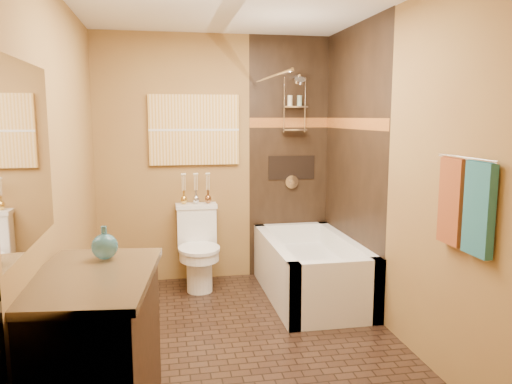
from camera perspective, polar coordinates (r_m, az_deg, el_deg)
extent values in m
plane|color=black|center=(4.00, -2.02, -16.24)|extent=(3.00, 3.00, 0.00)
cube|color=olive|center=(3.68, -20.95, 1.29)|extent=(0.02, 3.00, 2.50)
cube|color=olive|center=(4.02, 15.07, 2.14)|extent=(0.02, 3.00, 2.50)
cube|color=olive|center=(5.14, -4.64, 3.76)|extent=(2.40, 0.02, 2.50)
cube|color=olive|center=(2.20, 3.75, -2.72)|extent=(2.40, 0.02, 2.50)
cube|color=black|center=(5.27, 3.81, 3.89)|extent=(0.85, 0.01, 2.50)
cube|color=black|center=(4.69, 10.97, 3.17)|extent=(0.01, 1.50, 2.50)
cube|color=brown|center=(5.24, 3.87, 7.91)|extent=(0.85, 0.01, 0.10)
cube|color=brown|center=(4.67, 10.99, 7.69)|extent=(0.01, 1.50, 0.10)
cube|color=black|center=(5.28, 4.08, 2.80)|extent=(0.50, 0.01, 0.25)
cylinder|color=silver|center=(5.14, 4.57, 13.03)|extent=(0.02, 0.26, 0.02)
cylinder|color=silver|center=(4.99, 5.03, 12.58)|extent=(0.11, 0.11, 0.09)
cylinder|color=silver|center=(5.28, 4.10, 1.16)|extent=(0.14, 0.02, 0.14)
cylinder|color=silver|center=(4.46, 1.56, 12.96)|extent=(0.03, 1.55, 0.03)
cylinder|color=silver|center=(3.06, 22.91, 3.58)|extent=(0.02, 0.55, 0.02)
cube|color=#215F70|center=(3.00, 24.13, -1.81)|extent=(0.05, 0.22, 0.52)
cube|color=brown|center=(3.21, 21.50, -1.00)|extent=(0.05, 0.22, 0.52)
cube|color=gold|center=(5.08, -7.07, 7.06)|extent=(0.90, 0.04, 0.70)
cube|color=white|center=(2.68, -24.70, 3.92)|extent=(0.01, 1.00, 0.90)
cube|color=white|center=(4.13, 9.12, -11.43)|extent=(0.80, 0.10, 0.55)
cube|color=white|center=(5.40, 4.06, -6.50)|extent=(0.80, 0.10, 0.55)
cube|color=white|center=(4.67, 2.07, -8.93)|extent=(0.10, 1.50, 0.55)
cube|color=white|center=(4.87, 10.22, -8.33)|extent=(0.10, 1.50, 0.55)
cube|color=white|center=(4.79, 6.21, -9.79)|extent=(0.64, 1.34, 0.35)
cube|color=white|center=(5.11, -6.81, -3.96)|extent=(0.39, 0.18, 0.39)
cube|color=white|center=(5.07, -6.85, -1.58)|extent=(0.41, 0.20, 0.04)
cylinder|color=white|center=(4.92, -6.48, -9.05)|extent=(0.25, 0.25, 0.39)
cylinder|color=white|center=(4.87, -6.51, -7.10)|extent=(0.38, 0.38, 0.10)
cylinder|color=white|center=(4.85, -6.52, -6.46)|extent=(0.40, 0.40, 0.03)
cube|color=black|center=(2.91, -18.02, -17.58)|extent=(0.68, 1.00, 0.84)
cube|color=black|center=(2.75, -18.24, -9.30)|extent=(0.72, 1.06, 0.04)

